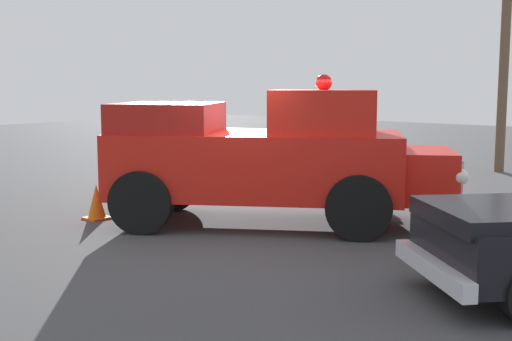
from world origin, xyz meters
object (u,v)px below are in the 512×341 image
object	(u,v)px
lawn_chair_near_truck	(347,166)
vintage_fire_truck	(269,156)
traffic_cone	(97,202)
spectator_standing	(331,144)
utility_pole	(506,26)
spectator_seated	(347,162)

from	to	relation	value
lawn_chair_near_truck	vintage_fire_truck	bearing A→B (deg)	-167.02
lawn_chair_near_truck	traffic_cone	size ratio (longest dim) A/B	1.61
spectator_standing	utility_pole	xyz separation A→B (m)	(4.87, -2.32, 3.03)
spectator_seated	spectator_standing	bearing A→B (deg)	49.04
lawn_chair_near_truck	spectator_standing	xyz separation A→B (m)	(0.84, 1.03, 0.37)
utility_pole	lawn_chair_near_truck	bearing A→B (deg)	167.28
spectator_seated	spectator_standing	size ratio (longest dim) A/B	0.77
lawn_chair_near_truck	spectator_seated	world-z (taller)	spectator_seated
lawn_chair_near_truck	utility_pole	xyz separation A→B (m)	(5.71, -1.29, 3.40)
vintage_fire_truck	lawn_chair_near_truck	distance (m)	3.95
vintage_fire_truck	lawn_chair_near_truck	xyz separation A→B (m)	(3.80, 0.88, -0.61)
lawn_chair_near_truck	spectator_seated	bearing A→B (deg)	-150.06
vintage_fire_truck	spectator_standing	distance (m)	5.02
lawn_chair_near_truck	traffic_cone	world-z (taller)	lawn_chair_near_truck
lawn_chair_near_truck	utility_pole	bearing A→B (deg)	-12.72
spectator_seated	lawn_chair_near_truck	bearing A→B (deg)	29.94
lawn_chair_near_truck	spectator_seated	distance (m)	0.17
spectator_standing	traffic_cone	distance (m)	6.42
spectator_standing	traffic_cone	world-z (taller)	spectator_standing
spectator_standing	utility_pole	distance (m)	6.18
utility_pole	traffic_cone	size ratio (longest dim) A/B	12.12
vintage_fire_truck	traffic_cone	world-z (taller)	vintage_fire_truck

